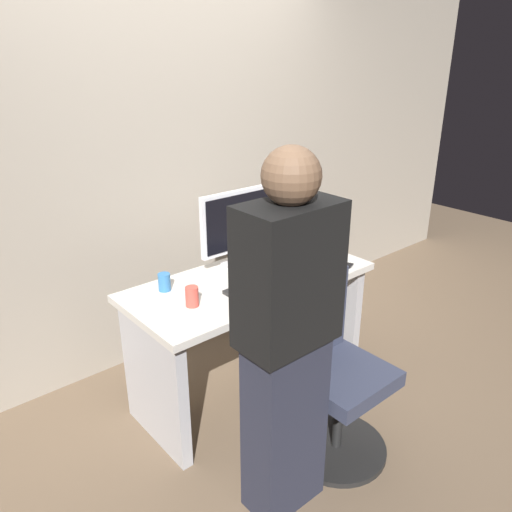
{
  "coord_description": "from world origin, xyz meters",
  "views": [
    {
      "loc": [
        -1.64,
        -1.97,
        1.94
      ],
      "look_at": [
        0.0,
        -0.05,
        0.91
      ],
      "focal_mm": 35.23,
      "sensor_mm": 36.0,
      "label": 1
    }
  ],
  "objects": [
    {
      "name": "office_chair",
      "position": [
        0.01,
        -0.62,
        0.43
      ],
      "size": [
        0.52,
        0.52,
        0.94
      ],
      "color": "black",
      "rests_on": "ground"
    },
    {
      "name": "person_at_desk",
      "position": [
        -0.41,
        -0.72,
        0.84
      ],
      "size": [
        0.4,
        0.24,
        1.64
      ],
      "color": "#262838",
      "rests_on": "ground"
    },
    {
      "name": "keyboard",
      "position": [
        -0.02,
        -0.12,
        0.77
      ],
      "size": [
        0.43,
        0.14,
        0.02
      ],
      "primitive_type": "cube",
      "rotation": [
        0.0,
        0.0,
        0.01
      ],
      "color": "#262626",
      "rests_on": "desk"
    },
    {
      "name": "desk",
      "position": [
        0.0,
        0.0,
        0.52
      ],
      "size": [
        1.41,
        0.64,
        0.76
      ],
      "color": "beige",
      "rests_on": "ground"
    },
    {
      "name": "ground_plane",
      "position": [
        0.0,
        0.0,
        0.0
      ],
      "size": [
        9.0,
        9.0,
        0.0
      ],
      "primitive_type": "plane",
      "color": "brown"
    },
    {
      "name": "cup_by_monitor",
      "position": [
        -0.44,
        0.18,
        0.8
      ],
      "size": [
        0.07,
        0.07,
        0.1
      ],
      "primitive_type": "cylinder",
      "color": "#3372B2",
      "rests_on": "desk"
    },
    {
      "name": "wall_back",
      "position": [
        0.0,
        0.82,
        1.5
      ],
      "size": [
        6.4,
        0.1,
        3.0
      ],
      "primitive_type": "cube",
      "color": "#9E9384",
      "rests_on": "ground"
    },
    {
      "name": "book_stack",
      "position": [
        0.49,
        0.07,
        0.8
      ],
      "size": [
        0.22,
        0.18,
        0.09
      ],
      "color": "#3359A5",
      "rests_on": "desk"
    },
    {
      "name": "cup_near_keyboard",
      "position": [
        -0.43,
        -0.06,
        0.81
      ],
      "size": [
        0.07,
        0.07,
        0.1
      ],
      "primitive_type": "cylinder",
      "color": "#D84C3F",
      "rests_on": "desk"
    },
    {
      "name": "monitor",
      "position": [
        0.09,
        0.19,
        1.01
      ],
      "size": [
        0.54,
        0.14,
        0.46
      ],
      "color": "silver",
      "rests_on": "desk"
    },
    {
      "name": "mouse",
      "position": [
        0.28,
        -0.11,
        0.77
      ],
      "size": [
        0.06,
        0.1,
        0.03
      ],
      "primitive_type": "ellipsoid",
      "color": "white",
      "rests_on": "desk"
    },
    {
      "name": "cell_phone",
      "position": [
        0.53,
        -0.2,
        0.76
      ],
      "size": [
        0.12,
        0.16,
        0.01
      ],
      "primitive_type": "cube",
      "rotation": [
        0.0,
        0.0,
        0.37
      ],
      "color": "black",
      "rests_on": "desk"
    }
  ]
}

